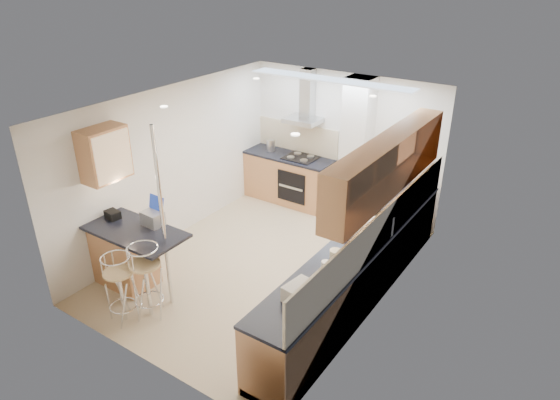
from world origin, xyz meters
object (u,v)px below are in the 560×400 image
Objects in this scene: laptop at (153,219)px; bar_stool_near at (121,289)px; bar_stool_end at (147,282)px; bread_bin at (301,292)px; microwave at (370,228)px.

bar_stool_near is at bearing -72.21° from laptop.
bar_stool_near is at bearing 169.49° from bar_stool_end.
bar_stool_end is 3.03× the size of bread_bin.
microwave reaches higher than bar_stool_end.
bar_stool_near is 0.33m from bar_stool_end.
laptop is 0.28× the size of bar_stool_end.
bar_stool_near is 2.41m from bread_bin.
bar_stool_end is at bearing -162.62° from bread_bin.
bread_bin reaches higher than bar_stool_near.
microwave is 1.60m from bread_bin.
microwave is 0.55× the size of bar_stool_near.
bar_stool_near is at bearing 149.57° from microwave.
laptop is (-2.57, -1.34, -0.03)m from microwave.
laptop reaches higher than bar_stool_end.
laptop reaches higher than bar_stool_near.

